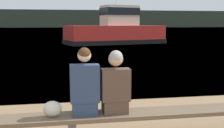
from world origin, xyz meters
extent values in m
plane|color=#426B8E|center=(0.00, 124.82, 0.00)|extent=(240.00, 240.00, 0.00)
cube|color=#384233|center=(0.00, 145.92, 4.33)|extent=(600.00, 12.00, 8.65)
cube|color=brown|center=(-0.66, 2.35, 0.46)|extent=(7.53, 0.49, 0.06)
cube|color=navy|center=(-0.46, 2.41, 0.60)|extent=(0.39, 0.37, 0.21)
cube|color=navy|center=(-0.46, 2.33, 1.00)|extent=(0.44, 0.22, 0.58)
sphere|color=beige|center=(-0.46, 2.33, 1.43)|extent=(0.21, 0.21, 0.21)
sphere|color=#472D19|center=(-0.46, 2.31, 1.45)|extent=(0.19, 0.19, 0.19)
cube|color=#4C382D|center=(0.02, 2.41, 0.60)|extent=(0.39, 0.37, 0.21)
cube|color=#4C382D|center=(0.02, 2.33, 0.96)|extent=(0.44, 0.22, 0.51)
sphere|color=tan|center=(0.02, 2.33, 1.36)|extent=(0.23, 0.23, 0.23)
sphere|color=gray|center=(0.02, 2.31, 1.39)|extent=(0.21, 0.21, 0.21)
ellipsoid|color=beige|center=(-0.95, 2.35, 0.62)|extent=(0.28, 0.18, 0.24)
cube|color=red|center=(4.09, 24.69, 0.86)|extent=(9.83, 5.74, 1.71)
cube|color=black|center=(4.09, 24.69, 0.21)|extent=(10.05, 5.92, 0.41)
cube|color=beige|center=(4.54, 24.80, 2.65)|extent=(3.67, 2.85, 1.89)
cube|color=black|center=(4.54, 24.80, 3.03)|extent=(3.75, 2.93, 0.68)
camera|label=1|loc=(-0.76, -1.87, 1.90)|focal=45.00mm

